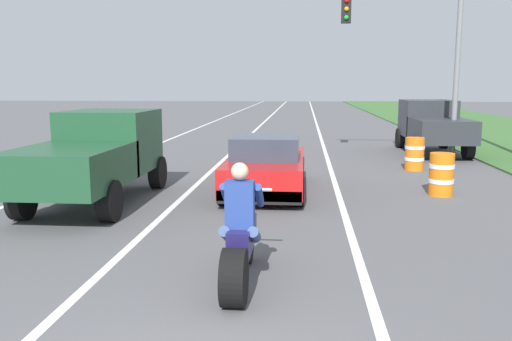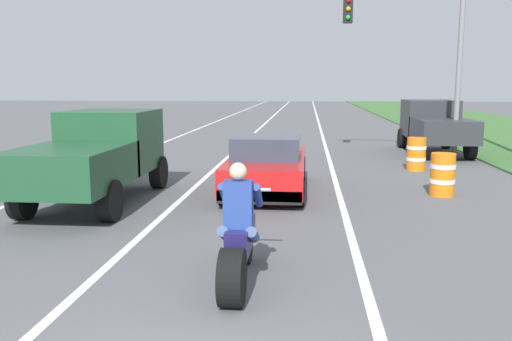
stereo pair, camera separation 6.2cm
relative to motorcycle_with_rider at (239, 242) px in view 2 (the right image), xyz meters
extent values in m
cube|color=white|center=(-5.57, 17.30, -0.59)|extent=(0.14, 120.00, 0.01)
cube|color=white|center=(1.63, 17.30, -0.59)|extent=(0.14, 120.00, 0.01)
cube|color=white|center=(-1.97, 17.30, -0.59)|extent=(0.14, 120.00, 0.01)
cylinder|color=black|center=(0.00, -0.60, -0.25)|extent=(0.28, 0.69, 0.69)
cylinder|color=black|center=(0.00, 0.95, -0.28)|extent=(0.12, 0.63, 0.63)
cube|color=#1E194C|center=(0.00, 0.23, 0.02)|extent=(0.28, 1.10, 0.36)
cylinder|color=#B2B2B7|center=(0.00, 0.87, 0.09)|extent=(0.08, 0.36, 0.73)
cylinder|color=#A5A5AA|center=(0.00, 0.85, 0.52)|extent=(0.70, 0.05, 0.05)
cube|color=navy|center=(0.00, 0.00, 0.50)|extent=(0.36, 0.24, 0.60)
sphere|color=beige|center=(0.00, 0.00, 0.92)|extent=(0.22, 0.22, 0.22)
cylinder|color=#384C7A|center=(-0.18, 0.03, 0.10)|extent=(0.14, 0.47, 0.32)
cylinder|color=navy|center=(-0.22, 0.30, 0.55)|extent=(0.10, 0.51, 0.40)
cylinder|color=#384C7A|center=(0.18, 0.03, 0.10)|extent=(0.14, 0.47, 0.32)
cylinder|color=navy|center=(0.22, 0.30, 0.55)|extent=(0.10, 0.51, 0.40)
cube|color=red|center=(-0.11, 6.26, -0.07)|extent=(1.80, 4.30, 0.64)
cube|color=#333D4C|center=(-0.11, 6.06, 0.51)|extent=(1.56, 1.70, 0.52)
cube|color=black|center=(-0.11, 4.21, -0.31)|extent=(1.76, 0.20, 0.28)
cylinder|color=black|center=(-0.91, 7.86, -0.27)|extent=(0.24, 0.64, 0.64)
cylinder|color=black|center=(0.69, 7.86, -0.27)|extent=(0.24, 0.64, 0.64)
cylinder|color=black|center=(-0.91, 4.66, -0.27)|extent=(0.24, 0.64, 0.64)
cylinder|color=black|center=(0.69, 4.66, -0.27)|extent=(0.24, 0.64, 0.64)
cube|color=#1E4C2D|center=(-3.73, 5.61, 0.69)|extent=(1.90, 2.10, 1.40)
cube|color=#333D4C|center=(-3.73, 5.96, 1.07)|extent=(1.67, 0.29, 0.57)
cube|color=#1E4C2D|center=(-3.73, 3.36, 0.39)|extent=(1.90, 2.70, 0.80)
cylinder|color=black|center=(-4.60, 6.41, -0.19)|extent=(0.28, 0.80, 0.80)
cylinder|color=black|center=(-2.86, 6.41, -0.19)|extent=(0.28, 0.80, 0.80)
cylinder|color=black|center=(-4.60, 3.06, -0.19)|extent=(0.28, 0.80, 0.80)
cylinder|color=black|center=(-2.86, 3.06, -0.19)|extent=(0.28, 0.80, 0.80)
cube|color=#2D3035|center=(5.62, 15.00, 0.69)|extent=(1.90, 2.10, 1.40)
cube|color=#333D4C|center=(5.62, 15.35, 1.07)|extent=(1.67, 0.29, 0.57)
cube|color=#2D3035|center=(5.62, 12.75, 0.39)|extent=(1.90, 2.70, 0.80)
cylinder|color=black|center=(4.75, 15.80, -0.19)|extent=(0.28, 0.80, 0.80)
cylinder|color=black|center=(6.49, 15.80, -0.19)|extent=(0.28, 0.80, 0.80)
cylinder|color=black|center=(4.75, 12.45, -0.19)|extent=(0.28, 0.80, 0.80)
cylinder|color=black|center=(6.49, 12.45, -0.19)|extent=(0.28, 0.80, 0.80)
cylinder|color=gray|center=(5.95, 12.45, 2.41)|extent=(0.18, 0.18, 6.00)
cube|color=black|center=(2.17, 12.45, 4.51)|extent=(0.32, 0.24, 0.90)
sphere|color=red|center=(2.17, 12.31, 4.79)|extent=(0.16, 0.16, 0.16)
sphere|color=orange|center=(2.17, 12.31, 4.51)|extent=(0.16, 0.16, 0.16)
sphere|color=green|center=(2.17, 12.31, 4.23)|extent=(0.16, 0.16, 0.16)
cylinder|color=orange|center=(4.01, 6.13, -0.09)|extent=(0.56, 0.56, 1.00)
cylinder|color=white|center=(4.01, 6.13, 0.11)|extent=(0.58, 0.58, 0.10)
cylinder|color=white|center=(4.01, 6.13, -0.24)|extent=(0.58, 0.58, 0.10)
cylinder|color=orange|center=(4.15, 9.89, -0.09)|extent=(0.56, 0.56, 1.00)
cylinder|color=white|center=(4.15, 9.89, 0.11)|extent=(0.58, 0.58, 0.10)
cylinder|color=white|center=(4.15, 9.89, -0.24)|extent=(0.58, 0.58, 0.10)
camera|label=1|loc=(0.79, -6.48, 1.98)|focal=37.34mm
camera|label=2|loc=(0.85, -6.47, 1.98)|focal=37.34mm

